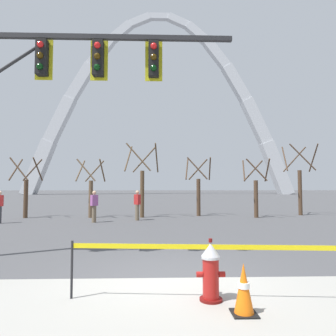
{
  "coord_description": "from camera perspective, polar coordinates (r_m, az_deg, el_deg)",
  "views": [
    {
      "loc": [
        -0.16,
        -6.42,
        1.84
      ],
      "look_at": [
        0.21,
        5.0,
        2.5
      ],
      "focal_mm": 33.01,
      "sensor_mm": 36.0,
      "label": 1
    }
  ],
  "objects": [
    {
      "name": "ground_plane",
      "position": [
        6.68,
        -0.4,
        -19.3
      ],
      "size": [
        240.0,
        240.0,
        0.0
      ],
      "primitive_type": "plane",
      "color": "#474749"
    },
    {
      "name": "fire_hydrant",
      "position": [
        5.27,
        7.87,
        -18.38
      ],
      "size": [
        0.46,
        0.48,
        0.99
      ],
      "color": "#5E0F0D",
      "rests_on": "ground"
    },
    {
      "name": "caution_tape_barrier",
      "position": [
        5.2,
        6.77,
        -16.76
      ],
      "size": [
        4.35,
        0.4,
        0.94
      ],
      "color": "#232326",
      "rests_on": "ground"
    },
    {
      "name": "traffic_cone_by_hydrant",
      "position": [
        4.88,
        13.81,
        -20.91
      ],
      "size": [
        0.36,
        0.36,
        0.73
      ],
      "color": "black",
      "rests_on": "ground"
    },
    {
      "name": "traffic_signal_gantry",
      "position": [
        8.74,
        -25.0,
        14.07
      ],
      "size": [
        7.82,
        0.44,
        6.0
      ],
      "color": "#232326",
      "rests_on": "ground"
    },
    {
      "name": "monument_arch",
      "position": [
        68.56,
        -1.68,
        10.42
      ],
      "size": [
        58.27,
        2.71,
        40.65
      ],
      "color": "silver",
      "rests_on": "ground"
    },
    {
      "name": "tree_far_left",
      "position": [
        19.6,
        -24.76,
        -3.91
      ],
      "size": [
        1.6,
        1.61,
        3.45
      ],
      "color": "#473323",
      "rests_on": "ground"
    },
    {
      "name": "tree_left_mid",
      "position": [
        18.51,
        -14.08,
        -4.27
      ],
      "size": [
        1.57,
        1.58,
        3.38
      ],
      "color": "brown",
      "rests_on": "ground"
    },
    {
      "name": "tree_center_left",
      "position": [
        18.19,
        -4.8,
        -3.09
      ],
      "size": [
        1.97,
        1.98,
        4.28
      ],
      "color": "brown",
      "rests_on": "ground"
    },
    {
      "name": "tree_center_right",
      "position": [
        19.14,
        5.63,
        -4.06
      ],
      "size": [
        1.66,
        1.67,
        3.57
      ],
      "color": "#473323",
      "rests_on": "ground"
    },
    {
      "name": "tree_right_mid",
      "position": [
        18.72,
        15.91,
        -4.2
      ],
      "size": [
        1.58,
        1.59,
        3.4
      ],
      "color": "#473323",
      "rests_on": "ground"
    },
    {
      "name": "tree_far_right",
      "position": [
        21.22,
        23.15,
        -2.69
      ],
      "size": [
        2.04,
        2.05,
        4.43
      ],
      "color": "#473323",
      "rests_on": "ground"
    },
    {
      "name": "pedestrian_walking_left",
      "position": [
        16.69,
        -5.69,
        -6.8
      ],
      "size": [
        0.38,
        0.38,
        1.59
      ],
      "color": "brown",
      "rests_on": "ground"
    },
    {
      "name": "pedestrian_walking_right",
      "position": [
        16.09,
        -13.48,
        -6.86
      ],
      "size": [
        0.38,
        0.38,
        1.59
      ],
      "color": "brown",
      "rests_on": "ground"
    }
  ]
}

